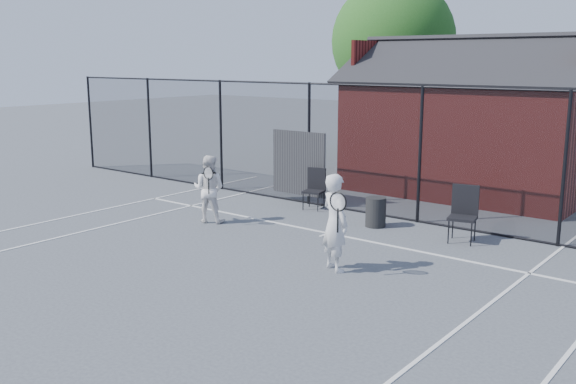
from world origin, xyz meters
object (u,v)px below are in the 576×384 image
Objects in this scene: chair_right at (463,215)px; waste_bin at (376,212)px; clubhouse at (472,133)px; player_front at (335,222)px; chair_left at (314,190)px; player_back at (209,189)px.

chair_right reaches higher than waste_bin.
clubhouse reaches higher than waste_bin.
waste_bin is at bearing 107.78° from player_front.
waste_bin is at bearing -90.43° from clubhouse.
chair_left is 1.50× the size of waste_bin.
clubhouse is 7.57m from player_back.
player_back is 5.42m from chair_right.
player_front is 2.62× the size of waste_bin.
chair_left is at bearing 130.55° from player_front.
clubhouse is 6.78× the size of chair_left.
chair_left reaches higher than waste_bin.
waste_bin is (-1.96, 0.00, -0.23)m from chair_right.
chair_left is 4.01m from chair_right.
clubhouse is 5.07m from waste_bin.
player_front reaches higher than chair_right.
clubhouse reaches higher than chair_left.
clubhouse is 5.96× the size of chair_right.
player_front is at bearing -72.22° from waste_bin.
player_back is 2.68m from chair_left.
player_back is at bearing -148.09° from waste_bin.
chair_right is at bearing 20.89° from player_back.
clubhouse is 5.37m from chair_right.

